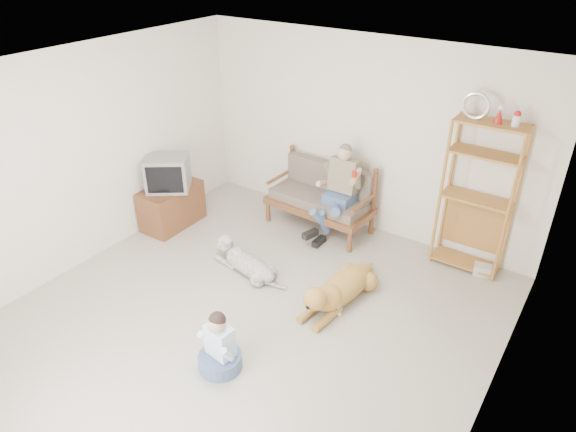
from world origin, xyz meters
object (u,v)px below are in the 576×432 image
Objects in this scene: golden_retriever at (338,290)px; tv_stand at (171,206)px; loveseat at (322,195)px; etagere at (477,197)px.

tv_stand is at bearing -178.35° from golden_retriever.
golden_retriever is (1.08, -1.43, -0.30)m from loveseat.
golden_retriever is at bearing -5.49° from tv_stand.
loveseat is 1.02× the size of golden_retriever.
tv_stand is 2.92m from golden_retriever.
tv_stand is 0.60× the size of golden_retriever.
tv_stand is at bearing -144.11° from loveseat.
loveseat is 0.68× the size of etagere.
etagere is 1.49× the size of golden_retriever.
etagere reaches higher than tv_stand.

